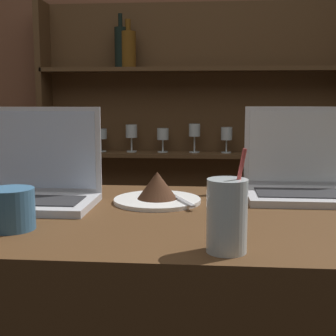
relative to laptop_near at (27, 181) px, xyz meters
name	(u,v)px	position (x,y,z in m)	size (l,w,h in m)	color
back_wall	(185,75)	(0.32, 1.39, 0.33)	(7.00, 0.06, 2.70)	brown
back_shelf	(193,163)	(0.37, 1.31, -0.13)	(1.58, 0.18, 1.71)	brown
laptop_near	(27,181)	(0.00, 0.00, 0.00)	(0.35, 0.21, 0.24)	silver
laptop_far	(306,177)	(0.71, 0.15, 0.00)	(0.32, 0.22, 0.24)	silver
cake_plate	(157,191)	(0.32, 0.04, -0.03)	(0.22, 0.22, 0.08)	white
water_glass	(227,216)	(0.48, -0.34, 0.01)	(0.07, 0.07, 0.18)	silver
coffee_cup	(11,209)	(0.06, -0.23, -0.01)	(0.09, 0.09, 0.08)	#38668C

